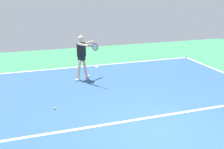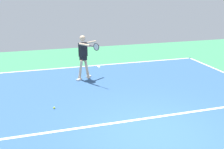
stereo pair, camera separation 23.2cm
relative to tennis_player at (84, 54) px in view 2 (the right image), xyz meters
The scene contains 7 objects.
ground_plane 5.06m from the tennis_player, 101.74° to the left, with size 22.33×22.33×0.00m, color #388456.
court_surface 5.06m from the tennis_player, 101.74° to the left, with size 10.57×13.54×0.00m, color #2D5484.
court_line_baseline_near 2.39m from the tennis_player, 118.13° to the right, with size 10.57×0.10×0.01m, color white.
court_line_service 4.26m from the tennis_player, 104.11° to the left, with size 7.93×0.10×0.01m, color white.
court_line_centre_mark 2.23m from the tennis_player, 120.89° to the right, with size 0.10×0.30×0.01m, color white.
tennis_player is the anchor object (origin of this frame).
tennis_ball_near_player 3.14m from the tennis_player, 60.52° to the left, with size 0.07×0.07×0.07m, color #CCE033.
Camera 2 is at (2.81, 5.34, 3.52)m, focal length 41.42 mm.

